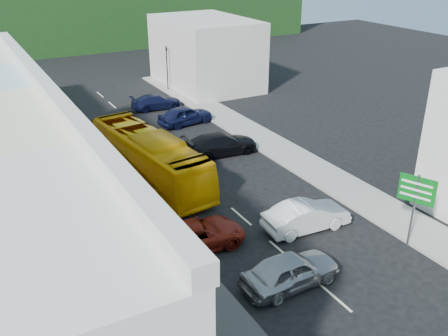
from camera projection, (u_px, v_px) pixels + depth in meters
ground at (282, 252)px, 24.90m from camera, size 120.00×120.00×0.00m
sidewalk_left at (81, 201)px, 29.55m from camera, size 3.00×52.00×0.15m
sidewalk_right at (288, 154)px, 36.13m from camera, size 3.00×52.00×0.15m
distant_block_right at (206, 53)px, 52.20m from camera, size 8.00×12.00×7.00m
bus at (149, 158)px, 31.67m from camera, size 3.86×11.82×3.10m
car_silver at (290, 272)px, 22.18m from camera, size 4.45×1.91×1.40m
car_white at (306, 218)px, 26.58m from camera, size 4.50×2.07×1.40m
car_red at (196, 235)px, 24.98m from camera, size 4.71×2.20×1.40m
car_black_near at (221, 145)px, 36.05m from camera, size 4.60×2.11×1.40m
car_navy_mid at (185, 116)px, 41.96m from camera, size 4.60×2.36×1.40m
car_black_far at (101, 129)px, 39.05m from camera, size 4.48×2.00×1.40m
car_navy_far at (156, 102)px, 45.85m from camera, size 4.60×2.11×1.40m
pedestrian_left at (151, 276)px, 21.45m from camera, size 0.52×0.67×1.70m
direction_sign at (413, 211)px, 24.58m from camera, size 1.52×1.93×3.97m
traffic_signal at (167, 69)px, 50.78m from camera, size 1.12×1.25×4.63m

